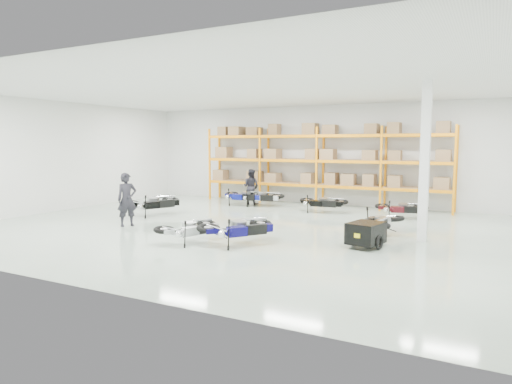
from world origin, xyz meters
The scene contains 14 objects.
room centered at (0.00, 0.00, 2.25)m, with size 18.00×18.00×18.00m.
pallet_rack centered at (0.00, 6.45, 2.26)m, with size 11.28×0.98×3.62m.
structural_column centered at (5.20, 0.50, 2.25)m, with size 0.25×0.25×4.50m, color white.
moto_blue_centre centered at (0.81, -2.33, 0.58)m, with size 0.85×1.91×1.17m, color #0A0746, non-canonical shape.
moto_silver_left centered at (-0.51, -2.75, 0.52)m, with size 0.75×1.69×1.03m, color #AFB2B6, non-canonical shape.
moto_black_far_left centered at (-4.68, 0.64, 0.61)m, with size 0.89×2.01×1.23m, color black, non-canonical shape.
moto_touring_right centered at (4.00, 0.48, 0.56)m, with size 0.82×1.85×1.13m, color black, non-canonical shape.
trailer centered at (4.00, -1.12, 0.39)m, with size 0.95×1.66×0.67m.
moto_back_a centered at (-2.95, 4.75, 0.56)m, with size 0.81×1.82×1.11m, color navy, non-canonical shape.
moto_back_b centered at (-2.19, 4.91, 0.54)m, with size 0.78×1.76×1.07m, color silver, non-canonical shape.
moto_back_c centered at (0.86, 4.40, 0.52)m, with size 0.76×1.72×1.05m, color black, non-canonical shape.
moto_back_d centered at (3.98, 4.29, 0.50)m, with size 0.73×1.64×1.00m, color #400C13, non-canonical shape.
person_left centered at (-3.91, -1.59, 0.90)m, with size 0.66×0.43×1.80m, color black.
person_back centered at (-2.87, 5.25, 0.81)m, with size 0.78×0.61×1.61m, color black.
Camera 1 is at (6.92, -13.00, 2.74)m, focal length 32.00 mm.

